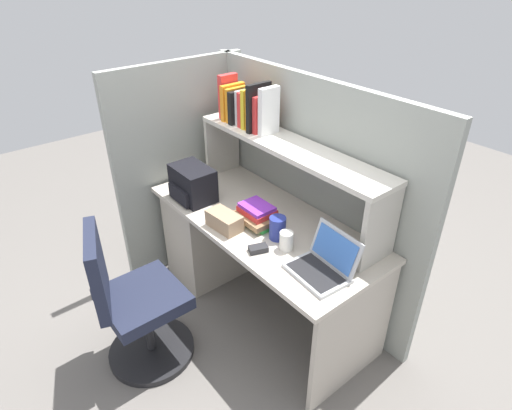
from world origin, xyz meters
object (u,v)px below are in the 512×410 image
computer_mouse (258,249)px  snack_canister (278,228)px  backpack (192,184)px  tissue_box (224,221)px  laptop (324,264)px  paper_cup (286,241)px  office_chair (134,308)px

computer_mouse → snack_canister: bearing=120.3°
backpack → snack_canister: 0.71m
tissue_box → snack_canister: size_ratio=1.60×
laptop → snack_canister: (-0.38, 0.02, 0.02)m
snack_canister → computer_mouse: bearing=-80.2°
computer_mouse → laptop: bearing=43.8°
laptop → computer_mouse: (-0.35, -0.15, -0.03)m
computer_mouse → backpack: bearing=-161.9°
tissue_box → backpack: bearing=169.3°
paper_cup → tissue_box: 0.41m
computer_mouse → office_chair: size_ratio=0.11×
snack_canister → paper_cup: bearing=-16.1°
paper_cup → office_chair: office_chair is taller
snack_canister → office_chair: office_chair is taller
paper_cup → snack_canister: (-0.11, 0.03, 0.01)m
tissue_box → office_chair: (-0.07, -0.60, -0.39)m
laptop → snack_canister: bearing=177.6°
laptop → office_chair: size_ratio=0.35×
laptop → tissue_box: 0.67m
laptop → computer_mouse: laptop is taller
backpack → tissue_box: 0.43m
laptop → paper_cup: size_ratio=3.02×
computer_mouse → paper_cup: bearing=79.6°
laptop → paper_cup: laptop is taller
paper_cup → snack_canister: bearing=163.9°
computer_mouse → tissue_box: bearing=-157.4°
laptop → paper_cup: bearing=-176.7°
computer_mouse → snack_canister: 0.18m
tissue_box → snack_canister: snack_canister is taller
tissue_box → computer_mouse: bearing=-3.0°
laptop → backpack: (-1.07, -0.12, 0.06)m
laptop → backpack: 1.08m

